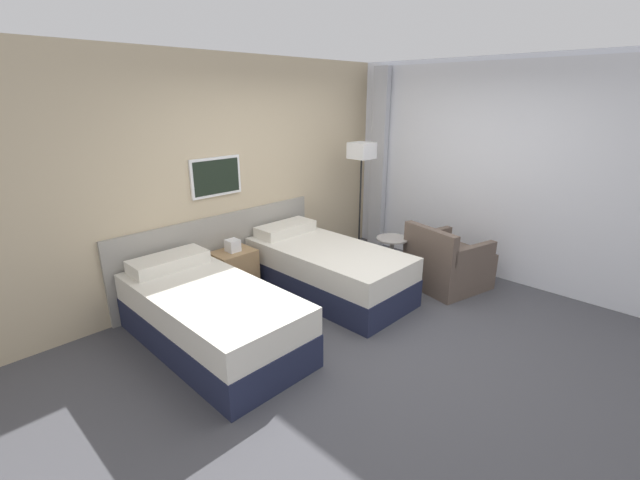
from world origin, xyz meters
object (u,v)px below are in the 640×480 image
object	(u,v)px
bed_near_window	(327,269)
floor_lamp	(361,159)
side_table	(392,251)
armchair	(447,265)
bed_near_door	(210,316)
nightstand	(235,272)

from	to	relation	value
bed_near_window	floor_lamp	distance (m)	1.65
floor_lamp	side_table	bearing A→B (deg)	-110.61
bed_near_window	armchair	world-z (taller)	armchair
bed_near_door	armchair	bearing A→B (deg)	-18.69
side_table	armchair	size ratio (longest dim) A/B	0.58
bed_near_door	bed_near_window	distance (m)	1.58
bed_near_window	nightstand	world-z (taller)	bed_near_window
bed_near_window	side_table	distance (m)	0.90
nightstand	armchair	distance (m)	2.57
nightstand	armchair	bearing A→B (deg)	-40.67
bed_near_door	side_table	distance (m)	2.43
floor_lamp	side_table	world-z (taller)	floor_lamp
bed_near_window	side_table	bearing A→B (deg)	-22.18
nightstand	floor_lamp	xyz separation A→B (m)	(1.90, -0.32, 1.16)
bed_near_window	armchair	distance (m)	1.49
armchair	side_table	bearing A→B (deg)	43.10
bed_near_door	floor_lamp	size ratio (longest dim) A/B	1.18
bed_near_window	floor_lamp	xyz separation A→B (m)	(1.11, 0.43, 1.14)
bed_near_door	nightstand	distance (m)	1.09
bed_near_window	nightstand	xyz separation A→B (m)	(-0.79, 0.75, -0.02)
bed_near_door	bed_near_window	bearing A→B (deg)	0.00
bed_near_door	nightstand	world-z (taller)	bed_near_door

